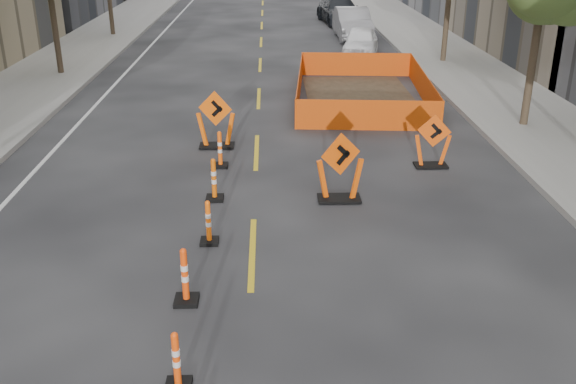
{
  "coord_description": "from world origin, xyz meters",
  "views": [
    {
      "loc": [
        0.35,
        -7.23,
        6.04
      ],
      "look_at": [
        0.72,
        4.44,
        1.1
      ],
      "focal_mm": 40.0,
      "sensor_mm": 36.0,
      "label": 1
    }
  ],
  "objects_px": {
    "parked_car_mid": "(352,23)",
    "channelizer_6": "(220,149)",
    "channelizer_4": "(208,222)",
    "chevron_sign_center": "(340,167)",
    "parked_car_far": "(339,11)",
    "channelizer_2": "(176,361)",
    "chevron_sign_right": "(433,141)",
    "channelizer_5": "(214,179)",
    "chevron_sign_left": "(216,119)",
    "channelizer_3": "(185,276)",
    "parked_car_near": "(361,42)"
  },
  "relations": [
    {
      "from": "channelizer_4",
      "to": "chevron_sign_center",
      "type": "distance_m",
      "value": 3.55
    },
    {
      "from": "chevron_sign_center",
      "to": "parked_car_far",
      "type": "xyz_separation_m",
      "value": [
        2.98,
        28.33,
        -0.05
      ]
    },
    {
      "from": "channelizer_2",
      "to": "chevron_sign_center",
      "type": "distance_m",
      "value": 7.12
    },
    {
      "from": "channelizer_3",
      "to": "parked_car_mid",
      "type": "distance_m",
      "value": 27.49
    },
    {
      "from": "channelizer_4",
      "to": "channelizer_3",
      "type": "bearing_deg",
      "value": -95.54
    },
    {
      "from": "parked_car_mid",
      "to": "channelizer_4",
      "type": "bearing_deg",
      "value": -104.28
    },
    {
      "from": "channelizer_4",
      "to": "parked_car_far",
      "type": "distance_m",
      "value": 30.96
    },
    {
      "from": "channelizer_4",
      "to": "chevron_sign_left",
      "type": "height_order",
      "value": "chevron_sign_left"
    },
    {
      "from": "channelizer_4",
      "to": "channelizer_5",
      "type": "bearing_deg",
      "value": 91.37
    },
    {
      "from": "parked_car_mid",
      "to": "parked_car_far",
      "type": "xyz_separation_m",
      "value": [
        -0.11,
        5.81,
        -0.04
      ]
    },
    {
      "from": "channelizer_2",
      "to": "channelizer_6",
      "type": "relative_size",
      "value": 0.94
    },
    {
      "from": "channelizer_2",
      "to": "channelizer_3",
      "type": "bearing_deg",
      "value": 93.55
    },
    {
      "from": "channelizer_5",
      "to": "parked_car_near",
      "type": "distance_m",
      "value": 18.23
    },
    {
      "from": "channelizer_5",
      "to": "parked_car_far",
      "type": "distance_m",
      "value": 28.81
    },
    {
      "from": "parked_car_mid",
      "to": "channelizer_6",
      "type": "bearing_deg",
      "value": -107.25
    },
    {
      "from": "channelizer_4",
      "to": "channelizer_6",
      "type": "xyz_separation_m",
      "value": [
        -0.06,
        4.4,
        0.02
      ]
    },
    {
      "from": "channelizer_3",
      "to": "channelizer_4",
      "type": "xyz_separation_m",
      "value": [
        0.21,
        2.2,
        -0.05
      ]
    },
    {
      "from": "chevron_sign_left",
      "to": "parked_car_near",
      "type": "bearing_deg",
      "value": 83.64
    },
    {
      "from": "channelizer_4",
      "to": "channelizer_6",
      "type": "bearing_deg",
      "value": 90.76
    },
    {
      "from": "chevron_sign_left",
      "to": "parked_car_mid",
      "type": "bearing_deg",
      "value": 89.11
    },
    {
      "from": "chevron_sign_right",
      "to": "parked_car_near",
      "type": "xyz_separation_m",
      "value": [
        0.18,
        15.26,
        -0.04
      ]
    },
    {
      "from": "chevron_sign_left",
      "to": "chevron_sign_center",
      "type": "height_order",
      "value": "chevron_sign_left"
    },
    {
      "from": "parked_car_mid",
      "to": "parked_car_far",
      "type": "bearing_deg",
      "value": 90.41
    },
    {
      "from": "channelizer_2",
      "to": "parked_car_mid",
      "type": "distance_m",
      "value": 29.61
    },
    {
      "from": "channelizer_3",
      "to": "channelizer_5",
      "type": "height_order",
      "value": "channelizer_3"
    },
    {
      "from": "channelizer_6",
      "to": "chevron_sign_center",
      "type": "height_order",
      "value": "chevron_sign_center"
    },
    {
      "from": "channelizer_3",
      "to": "parked_car_near",
      "type": "relative_size",
      "value": 0.26
    },
    {
      "from": "channelizer_3",
      "to": "chevron_sign_left",
      "type": "xyz_separation_m",
      "value": [
        -0.06,
        8.22,
        0.31
      ]
    },
    {
      "from": "parked_car_far",
      "to": "channelizer_5",
      "type": "bearing_deg",
      "value": -108.88
    },
    {
      "from": "channelizer_2",
      "to": "chevron_sign_center",
      "type": "relative_size",
      "value": 0.56
    },
    {
      "from": "channelizer_3",
      "to": "parked_car_near",
      "type": "bearing_deg",
      "value": 74.69
    },
    {
      "from": "channelizer_3",
      "to": "channelizer_6",
      "type": "relative_size",
      "value": 1.05
    },
    {
      "from": "channelizer_5",
      "to": "parked_car_far",
      "type": "relative_size",
      "value": 0.19
    },
    {
      "from": "channelizer_5",
      "to": "parked_car_mid",
      "type": "distance_m",
      "value": 23.18
    },
    {
      "from": "chevron_sign_center",
      "to": "parked_car_mid",
      "type": "relative_size",
      "value": 0.33
    },
    {
      "from": "channelizer_4",
      "to": "channelizer_5",
      "type": "height_order",
      "value": "channelizer_5"
    },
    {
      "from": "channelizer_6",
      "to": "chevron_sign_left",
      "type": "bearing_deg",
      "value": 97.49
    },
    {
      "from": "channelizer_5",
      "to": "channelizer_6",
      "type": "relative_size",
      "value": 1.04
    },
    {
      "from": "channelizer_5",
      "to": "channelizer_2",
      "type": "bearing_deg",
      "value": -90.21
    },
    {
      "from": "chevron_sign_right",
      "to": "parked_car_far",
      "type": "height_order",
      "value": "parked_car_far"
    },
    {
      "from": "channelizer_2",
      "to": "parked_car_near",
      "type": "height_order",
      "value": "parked_car_near"
    },
    {
      "from": "chevron_sign_right",
      "to": "parked_car_mid",
      "type": "distance_m",
      "value": 20.37
    },
    {
      "from": "chevron_sign_center",
      "to": "chevron_sign_right",
      "type": "height_order",
      "value": "chevron_sign_center"
    },
    {
      "from": "parked_car_far",
      "to": "channelizer_2",
      "type": "bearing_deg",
      "value": -106.72
    },
    {
      "from": "chevron_sign_center",
      "to": "parked_car_far",
      "type": "relative_size",
      "value": 0.31
    },
    {
      "from": "channelizer_2",
      "to": "channelizer_3",
      "type": "height_order",
      "value": "channelizer_3"
    },
    {
      "from": "channelizer_4",
      "to": "parked_car_near",
      "type": "bearing_deg",
      "value": 73.63
    },
    {
      "from": "channelizer_6",
      "to": "channelizer_3",
      "type": "bearing_deg",
      "value": -91.35
    },
    {
      "from": "chevron_sign_right",
      "to": "channelizer_4",
      "type": "bearing_deg",
      "value": -126.02
    },
    {
      "from": "parked_car_far",
      "to": "channelizer_6",
      "type": "bearing_deg",
      "value": -109.86
    }
  ]
}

